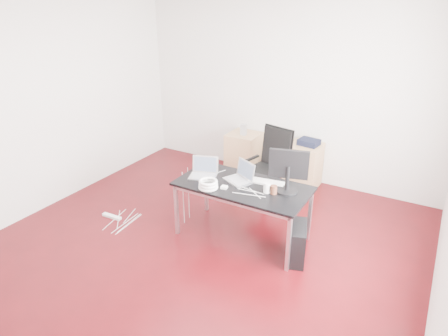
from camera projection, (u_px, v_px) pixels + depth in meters
The scene contains 18 objects.
room_shell at pixel (202, 140), 4.29m from camera, with size 5.00×5.00×5.00m.
desk at pixel (243, 189), 4.82m from camera, with size 1.60×0.80×0.73m.
office_chair at pixel (270, 163), 5.74m from camera, with size 0.57×0.59×1.08m.
filing_cabinet_left at pixel (244, 153), 6.76m from camera, with size 0.50×0.50×0.70m, color tan.
filing_cabinet_right at pixel (303, 166), 6.28m from camera, with size 0.50×0.50×0.70m, color tan.
pc_tower at pixel (297, 243), 4.58m from camera, with size 0.20×0.45×0.44m, color black.
wastebasket at pixel (268, 170), 6.65m from camera, with size 0.24×0.24×0.28m, color black.
power_strip at pixel (112, 216), 5.51m from camera, with size 0.30×0.06×0.04m, color white.
laptop_left at pixel (203, 172), 5.02m from camera, with size 0.40×0.35×0.23m.
laptop_right at pixel (241, 176), 4.89m from camera, with size 0.41×0.37×0.23m.
monitor at pixel (288, 169), 4.54m from camera, with size 0.45×0.26×0.51m.
keyboard at pixel (266, 182), 4.84m from camera, with size 0.44×0.14×0.02m, color white.
cup_white at pixel (267, 188), 4.59m from camera, with size 0.08×0.08×0.12m, color white.
cup_brown at pixel (274, 190), 4.57m from camera, with size 0.08×0.08×0.10m, color #582E1E.
cable_coil at pixel (208, 184), 4.69m from camera, with size 0.24×0.24×0.11m.
power_adapter at pixel (224, 187), 4.71m from camera, with size 0.07×0.07×0.03m, color white.
speaker at pixel (244, 130), 6.53m from camera, with size 0.09×0.08×0.18m, color #9E9E9E.
navy_garment at pixel (309, 142), 6.11m from camera, with size 0.30×0.24×0.09m, color black.
Camera 1 is at (2.26, -3.38, 2.86)m, focal length 32.00 mm.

